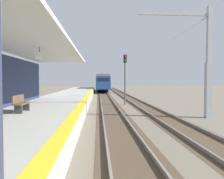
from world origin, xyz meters
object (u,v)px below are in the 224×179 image
Objects in this scene: catenary_pylon_far_side at (204,64)px; platform_bench at (21,103)px; rail_signal_post at (125,74)px.

platform_bench is (-11.08, -2.93, -2.23)m from catenary_pylon_far_side.
catenary_pylon_far_side reaches higher than rail_signal_post.
platform_bench is at bearing -120.52° from rail_signal_post.
catenary_pylon_far_side is at bearing 14.81° from platform_bench.
platform_bench is at bearing -165.19° from catenary_pylon_far_side.
catenary_pylon_far_side is at bearing -63.28° from rail_signal_post.
rail_signal_post is 9.59m from catenary_pylon_far_side.
catenary_pylon_far_side is 11.68m from platform_bench.
platform_bench is (-6.77, -11.49, -1.82)m from rail_signal_post.
rail_signal_post is 3.25× the size of platform_bench.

